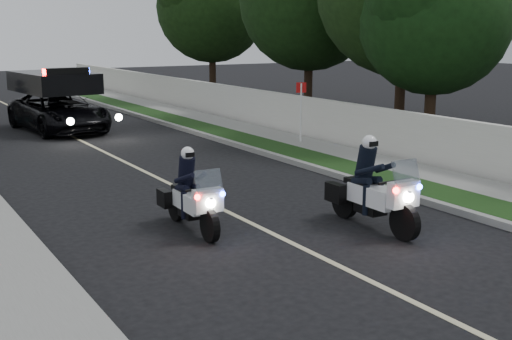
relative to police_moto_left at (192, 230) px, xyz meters
The scene contains 14 objects.
ground 3.70m from the police_moto_left, 70.69° to the right, with size 120.00×120.00×0.00m, color black.
curb_right 8.41m from the police_moto_left, 50.69° to the left, with size 0.20×60.00×0.15m, color gray.
grass_verge 8.87m from the police_moto_left, 47.19° to the left, with size 1.20×60.00×0.16m, color #193814.
sidewalk_right 9.80m from the police_moto_left, 41.60° to the left, with size 1.40×60.00×0.16m, color gray.
property_wall 10.59m from the police_moto_left, 38.00° to the left, with size 0.22×60.00×1.50m, color beige.
lane_marking 6.62m from the police_moto_left, 79.33° to the left, with size 0.12×50.00×0.01m, color #BFB78C.
police_moto_left is the anchor object (origin of this frame).
police_moto_right 3.52m from the police_moto_left, 28.24° to the right, with size 0.76×2.16×1.83m, color silver, non-canonical shape.
police_suv 14.37m from the police_moto_left, 85.26° to the left, with size 2.52×5.44×2.65m, color black.
sign_post 9.88m from the police_moto_left, 43.03° to the left, with size 0.35×0.35×2.20m, color #9E1D0B, non-canonical shape.
tree_right_a 11.48m from the police_moto_left, 21.99° to the left, with size 4.87×4.87×8.12m, color black, non-canonical shape.
tree_right_b 12.87m from the police_moto_left, 29.44° to the left, with size 6.11×6.11×10.18m, color #1A3612, non-canonical shape.
tree_right_c 16.35m from the police_moto_left, 46.82° to the left, with size 5.90×5.90×9.83m, color black, non-canonical shape.
tree_right_e 23.66m from the police_moto_left, 61.79° to the left, with size 5.87×5.87×9.78m, color #183510, non-canonical shape.
Camera 1 is at (-6.44, -7.64, 3.79)m, focal length 46.10 mm.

